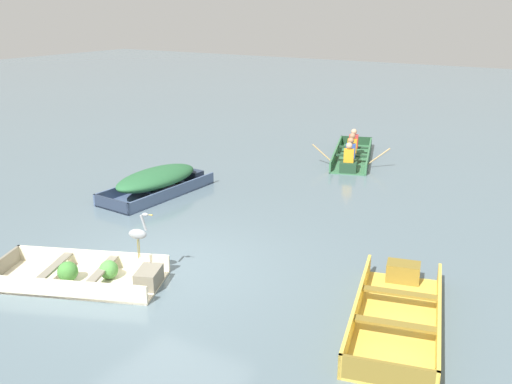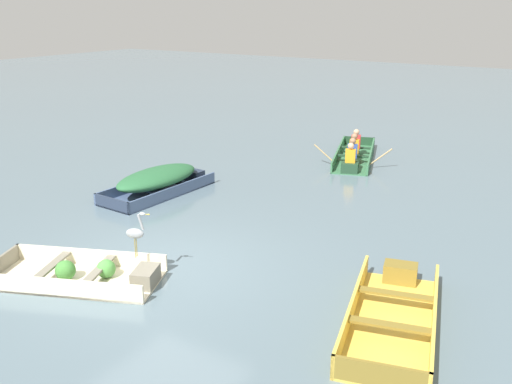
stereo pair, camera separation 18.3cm
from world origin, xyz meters
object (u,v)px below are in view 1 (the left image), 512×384
Objects in this scene: heron_on_dinghy at (138,233)px; skiff_slate_blue_near_moored at (157,180)px; skiff_yellow_mid_moored at (397,312)px; rowboat_green_with_crew at (352,154)px; dinghy_cream_foreground at (86,275)px.

skiff_slate_blue_near_moored is at bearing 127.54° from heron_on_dinghy.
rowboat_green_with_crew is (-4.24, 8.35, 0.09)m from skiff_yellow_mid_moored.
heron_on_dinghy reaches higher than rowboat_green_with_crew.
heron_on_dinghy is at bearing 41.91° from dinghy_cream_foreground.
heron_on_dinghy is at bearing -166.56° from skiff_yellow_mid_moored.
heron_on_dinghy reaches higher than dinghy_cream_foreground.
heron_on_dinghy reaches higher than skiff_yellow_mid_moored.
heron_on_dinghy is at bearing -90.29° from rowboat_green_with_crew.
rowboat_green_with_crew is at bearing 85.72° from dinghy_cream_foreground.
skiff_slate_blue_near_moored is at bearing -117.64° from rowboat_green_with_crew.
skiff_yellow_mid_moored is at bearing 13.44° from heron_on_dinghy.
skiff_yellow_mid_moored is (4.99, 1.65, -0.01)m from dinghy_cream_foreground.
rowboat_green_with_crew is at bearing 62.36° from skiff_slate_blue_near_moored.
dinghy_cream_foreground is 1.01× the size of skiff_slate_blue_near_moored.
rowboat_green_with_crew is (0.75, 10.00, 0.08)m from dinghy_cream_foreground.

